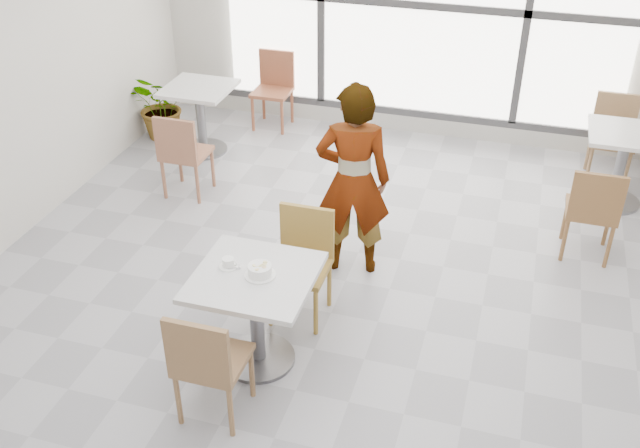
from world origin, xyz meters
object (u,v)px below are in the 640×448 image
(bg_table_left, at_px, (200,110))
(plant_left, at_px, (163,106))
(chair_near, at_px, (207,360))
(person, at_px, (353,181))
(oatmeal_bowl, at_px, (260,270))
(coffee_cup, at_px, (229,263))
(bg_chair_left_far, at_px, (274,84))
(bg_chair_right_near, at_px, (593,208))
(main_table, at_px, (256,302))
(chair_far, at_px, (303,256))
(bg_table_right, at_px, (622,158))
(bg_chair_left_near, at_px, (182,150))
(bg_chair_right_far, at_px, (613,131))

(bg_table_left, xyz_separation_m, plant_left, (-0.55, 0.19, -0.10))
(chair_near, bearing_deg, person, -102.58)
(chair_near, height_order, oatmeal_bowl, chair_near)
(bg_table_left, bearing_deg, coffee_cup, -61.64)
(bg_chair_left_far, distance_m, plant_left, 1.30)
(person, height_order, bg_chair_right_near, person)
(bg_chair_left_far, bearing_deg, person, -58.16)
(main_table, relative_size, bg_table_left, 1.07)
(bg_chair_right_near, xyz_separation_m, plant_left, (-4.58, 1.17, -0.11))
(person, bearing_deg, chair_far, 60.44)
(chair_far, xyz_separation_m, bg_table_right, (2.39, 2.45, -0.01))
(chair_far, height_order, bg_chair_left_near, same)
(chair_near, distance_m, plant_left, 4.42)
(bg_chair_right_far, bearing_deg, bg_chair_left_near, -157.53)
(bg_table_right, distance_m, bg_chair_right_far, 0.57)
(bg_table_left, bearing_deg, chair_far, -50.67)
(chair_near, height_order, bg_chair_right_near, same)
(bg_table_left, relative_size, plant_left, 0.97)
(bg_chair_right_near, distance_m, bg_chair_right_far, 1.66)
(bg_chair_right_far, bearing_deg, bg_table_right, -83.44)
(bg_chair_right_near, relative_size, plant_left, 1.12)
(main_table, distance_m, bg_table_left, 3.50)
(coffee_cup, xyz_separation_m, bg_table_right, (2.72, 3.07, -0.29))
(bg_table_left, distance_m, bg_chair_right_far, 4.30)
(bg_table_right, bearing_deg, chair_near, -125.12)
(main_table, relative_size, bg_chair_left_near, 0.92)
(person, relative_size, plant_left, 2.13)
(chair_near, xyz_separation_m, chair_far, (0.22, 1.26, 0.00))
(bg_chair_right_near, bearing_deg, person, 20.33)
(oatmeal_bowl, xyz_separation_m, bg_chair_right_near, (2.19, 2.02, -0.29))
(bg_chair_left_far, bearing_deg, chair_far, -66.72)
(bg_chair_left_near, bearing_deg, plant_left, -55.32)
(chair_near, height_order, coffee_cup, chair_near)
(chair_far, relative_size, oatmeal_bowl, 4.14)
(bg_table_right, height_order, bg_chair_left_far, bg_chair_left_far)
(person, bearing_deg, main_table, 63.50)
(coffee_cup, bearing_deg, bg_chair_right_far, 53.87)
(bg_chair_left_near, bearing_deg, oatmeal_bowl, 128.03)
(chair_near, height_order, bg_table_left, chair_near)
(bg_table_left, distance_m, bg_chair_left_near, 1.02)
(chair_near, bearing_deg, coffee_cup, -80.80)
(coffee_cup, height_order, plant_left, coffee_cup)
(oatmeal_bowl, relative_size, bg_table_left, 0.28)
(person, xyz_separation_m, bg_table_right, (2.18, 1.79, -0.34))
(bg_chair_left_near, distance_m, bg_chair_left_far, 1.92)
(main_table, relative_size, person, 0.48)
(chair_far, height_order, bg_table_left, chair_far)
(bg_chair_right_near, bearing_deg, bg_chair_right_far, -97.59)
(chair_near, height_order, bg_chair_left_near, same)
(chair_far, distance_m, bg_chair_left_near, 2.15)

